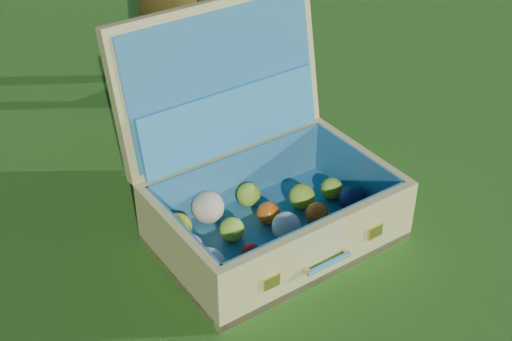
# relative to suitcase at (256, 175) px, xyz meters

# --- Properties ---
(ground) EXTENTS (60.00, 60.00, 0.00)m
(ground) POSITION_rel_suitcase_xyz_m (0.11, -0.25, -0.14)
(ground) COLOR #215114
(ground) RESTS_ON ground
(suitcase) EXTENTS (0.56, 0.49, 0.49)m
(suitcase) POSITION_rel_suitcase_xyz_m (0.00, 0.00, 0.00)
(suitcase) COLOR #D0C670
(suitcase) RESTS_ON ground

